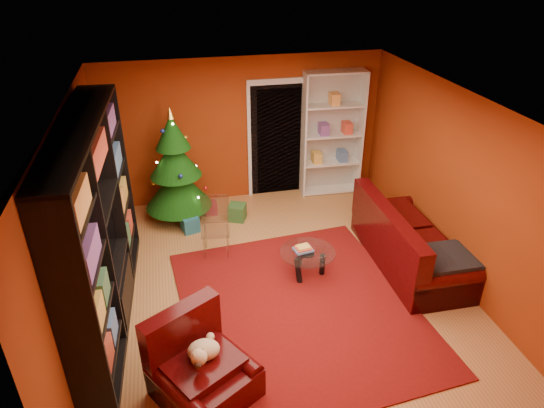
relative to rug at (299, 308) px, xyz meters
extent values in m
cube|color=#AF723C|center=(-0.14, 0.62, -0.03)|extent=(5.00, 5.50, 0.05)
cube|color=silver|center=(-0.14, 0.62, 2.62)|extent=(5.00, 5.50, 0.05)
cube|color=#983510|center=(-0.14, 3.40, 1.29)|extent=(5.00, 0.05, 2.60)
cube|color=#983510|center=(-2.66, 0.62, 1.29)|extent=(0.05, 5.50, 2.60)
cube|color=#983510|center=(2.39, 0.62, 1.29)|extent=(0.05, 5.50, 2.60)
cube|color=maroon|center=(0.00, 0.00, 0.00)|extent=(3.25, 3.70, 0.02)
cube|color=#1D6785|center=(-1.25, 2.29, 0.12)|extent=(0.33, 0.33, 0.27)
cube|color=#285D29|center=(-0.43, 2.49, 0.13)|extent=(0.37, 0.37, 0.28)
cube|color=maroon|center=(-0.86, 2.80, 0.10)|extent=(0.24, 0.24, 0.22)
camera|label=1|loc=(-1.43, -4.76, 4.27)|focal=32.00mm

